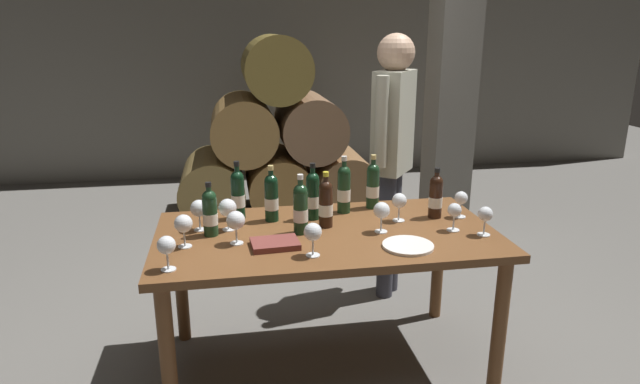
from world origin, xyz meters
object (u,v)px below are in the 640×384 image
object	(u,v)px
wine_bottle_5	(373,185)
wine_glass_7	(199,209)
wine_glass_8	(485,215)
wine_glass_10	(166,246)
dining_table	(327,249)
wine_glass_3	(183,224)
wine_glass_5	(236,221)
wine_bottle_1	(271,197)
wine_bottle_2	(301,208)
wine_bottle_7	(210,212)
wine_bottle_4	(326,203)
wine_bottle_8	(344,189)
wine_bottle_0	(238,194)
wine_glass_6	(461,199)
sommelier_presenting	(393,143)
wine_glass_1	(454,211)
wine_bottle_6	(436,196)
serving_plate	(408,246)
wine_glass_2	(382,211)
wine_glass_0	(313,233)
wine_glass_4	(228,208)
wine_glass_9	(399,201)
wine_bottle_3	(313,195)

from	to	relation	value
wine_bottle_5	wine_glass_7	world-z (taller)	wine_bottle_5
wine_glass_8	wine_glass_10	size ratio (longest dim) A/B	0.97
dining_table	wine_glass_3	bearing A→B (deg)	-173.50
wine_glass_3	wine_bottle_5	bearing A→B (deg)	22.23
wine_glass_5	wine_bottle_1	bearing A→B (deg)	56.86
wine_bottle_2	wine_bottle_7	distance (m)	0.44
wine_bottle_4	wine_glass_5	world-z (taller)	wine_bottle_4
wine_bottle_8	wine_bottle_1	bearing A→B (deg)	-170.45
wine_bottle_0	wine_glass_5	bearing A→B (deg)	-93.35
wine_glass_6	wine_glass_10	bearing A→B (deg)	-164.19
wine_bottle_1	wine_glass_6	size ratio (longest dim) A/B	2.08
wine_bottle_0	sommelier_presenting	world-z (taller)	sommelier_presenting
wine_glass_1	wine_glass_8	xyz separation A→B (m)	(0.12, -0.09, 0.00)
wine_bottle_5	wine_bottle_7	bearing A→B (deg)	-162.60
dining_table	wine_bottle_6	size ratio (longest dim) A/B	6.21
wine_bottle_2	serving_plate	xyz separation A→B (m)	(0.47, -0.27, -0.12)
wine_bottle_1	wine_glass_2	xyz separation A→B (m)	(0.52, -0.26, -0.02)
wine_bottle_4	wine_glass_0	distance (m)	0.38
wine_bottle_0	wine_glass_4	size ratio (longest dim) A/B	1.91
wine_bottle_4	wine_glass_9	distance (m)	0.40
dining_table	sommelier_presenting	world-z (taller)	sommelier_presenting
wine_glass_4	wine_glass_1	bearing A→B (deg)	-10.26
wine_bottle_8	wine_bottle_2	bearing A→B (deg)	-135.08
wine_bottle_3	wine_bottle_7	world-z (taller)	wine_bottle_3
wine_bottle_4	wine_bottle_7	world-z (taller)	wine_bottle_4
wine_glass_5	wine_glass_7	xyz separation A→B (m)	(-0.18, 0.21, -0.00)
serving_plate	sommelier_presenting	size ratio (longest dim) A/B	0.14
sommelier_presenting	wine_glass_8	bearing A→B (deg)	-78.31
wine_bottle_3	wine_glass_1	size ratio (longest dim) A/B	2.12
dining_table	wine_bottle_5	xyz separation A→B (m)	(0.33, 0.34, 0.22)
wine_bottle_3	sommelier_presenting	size ratio (longest dim) A/B	0.18
wine_bottle_0	wine_glass_4	xyz separation A→B (m)	(-0.06, -0.17, -0.02)
wine_bottle_4	wine_glass_10	distance (m)	0.85
dining_table	wine_bottle_1	bearing A→B (deg)	139.76
wine_bottle_8	wine_glass_1	world-z (taller)	wine_bottle_8
wine_glass_8	wine_glass_9	bearing A→B (deg)	142.06
wine_glass_3	wine_glass_7	xyz separation A→B (m)	(0.06, 0.21, 0.00)
wine_glass_8	wine_glass_9	size ratio (longest dim) A/B	0.97
wine_bottle_5	wine_glass_5	bearing A→B (deg)	-151.81
wine_glass_1	wine_glass_6	size ratio (longest dim) A/B	1.00
wine_glass_5	wine_bottle_3	bearing A→B (deg)	34.94
wine_bottle_6	wine_glass_9	xyz separation A→B (m)	(-0.21, -0.02, -0.01)
wine_bottle_8	sommelier_presenting	world-z (taller)	sommelier_presenting
wine_bottle_3	wine_glass_7	xyz separation A→B (m)	(-0.59, -0.07, -0.02)
wine_bottle_1	wine_glass_5	bearing A→B (deg)	-123.14
wine_bottle_8	wine_glass_1	bearing A→B (deg)	-37.69
wine_bottle_4	wine_glass_4	size ratio (longest dim) A/B	1.77
wine_bottle_4	wine_glass_6	world-z (taller)	wine_bottle_4
wine_bottle_4	wine_glass_10	world-z (taller)	wine_bottle_4
wine_bottle_0	wine_glass_4	world-z (taller)	wine_bottle_0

